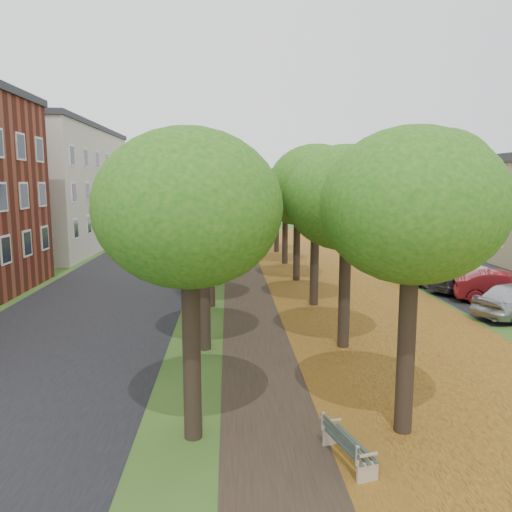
{
  "coord_description": "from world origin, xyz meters",
  "views": [
    {
      "loc": [
        -1.38,
        -10.57,
        5.68
      ],
      "look_at": [
        -0.17,
        10.89,
        2.5
      ],
      "focal_mm": 35.0,
      "sensor_mm": 36.0,
      "label": 1
    }
  ],
  "objects": [
    {
      "name": "building_cream",
      "position": [
        -17.0,
        33.0,
        5.21
      ],
      "size": [
        10.3,
        20.3,
        10.4
      ],
      "color": "beige",
      "rests_on": "ground"
    },
    {
      "name": "car_white",
      "position": [
        11.0,
        16.78,
        0.77
      ],
      "size": [
        6.02,
        3.99,
        1.54
      ],
      "primitive_type": "imported",
      "rotation": [
        0.0,
        0.0,
        1.85
      ],
      "color": "white",
      "rests_on": "ground"
    },
    {
      "name": "tree_row_west",
      "position": [
        -2.2,
        15.0,
        5.19
      ],
      "size": [
        4.28,
        34.28,
        7.04
      ],
      "color": "black",
      "rests_on": "ground"
    },
    {
      "name": "car_grey",
      "position": [
        11.0,
        14.18,
        0.61
      ],
      "size": [
        4.57,
        3.11,
        1.23
      ],
      "primitive_type": "imported",
      "rotation": [
        0.0,
        0.0,
        1.93
      ],
      "color": "#35343A",
      "rests_on": "ground"
    },
    {
      "name": "footpath",
      "position": [
        0.0,
        15.0,
        0.0
      ],
      "size": [
        3.2,
        70.0,
        0.01
      ],
      "primitive_type": "cube",
      "color": "black",
      "rests_on": "ground"
    },
    {
      "name": "ground",
      "position": [
        0.0,
        0.0,
        0.0
      ],
      "size": [
        120.0,
        120.0,
        0.0
      ],
      "primitive_type": "plane",
      "color": "#2D4C19",
      "rests_on": "ground"
    },
    {
      "name": "bench",
      "position": [
        1.0,
        -1.22,
        0.39
      ],
      "size": [
        0.86,
        1.66,
        0.75
      ],
      "rotation": [
        0.0,
        0.0,
        1.84
      ],
      "color": "#2A342C",
      "rests_on": "ground"
    },
    {
      "name": "street_asphalt",
      "position": [
        -7.5,
        15.0,
        0.0
      ],
      "size": [
        8.0,
        70.0,
        0.01
      ],
      "primitive_type": "cube",
      "color": "black",
      "rests_on": "ground"
    },
    {
      "name": "tree_row_east",
      "position": [
        2.6,
        15.0,
        5.19
      ],
      "size": [
        4.28,
        34.28,
        7.04
      ],
      "color": "black",
      "rests_on": "ground"
    },
    {
      "name": "leaf_verge",
      "position": [
        5.0,
        15.0,
        0.01
      ],
      "size": [
        7.5,
        70.0,
        0.01
      ],
      "primitive_type": "cube",
      "color": "olive",
      "rests_on": "ground"
    },
    {
      "name": "car_red",
      "position": [
        11.71,
        11.73,
        0.77
      ],
      "size": [
        4.92,
        3.18,
        1.53
      ],
      "primitive_type": "imported",
      "rotation": [
        0.0,
        0.0,
        1.2
      ],
      "color": "maroon",
      "rests_on": "ground"
    },
    {
      "name": "parking_lot",
      "position": [
        13.5,
        16.0,
        0.0
      ],
      "size": [
        9.0,
        16.0,
        0.01
      ],
      "primitive_type": "cube",
      "color": "black",
      "rests_on": "ground"
    }
  ]
}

